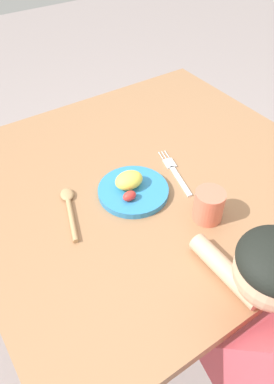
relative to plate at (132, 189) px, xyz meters
The scene contains 6 objects.
ground_plane 0.77m from the plate, 27.04° to the left, with size 8.00×8.00×0.00m, color gray.
dining_table 0.15m from the plate, 27.04° to the left, with size 1.07×0.99×0.75m.
plate is the anchor object (origin of this frame).
fork 0.16m from the plate, ahead, with size 0.07×0.21×0.01m.
spoon 0.18m from the plate, 166.16° to the left, with size 0.09×0.20×0.02m.
drinking_cup 0.22m from the plate, 58.61° to the right, with size 0.08×0.08×0.09m, color #E26E54.
Camera 1 is at (-0.49, -0.68, 1.48)m, focal length 34.25 mm.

